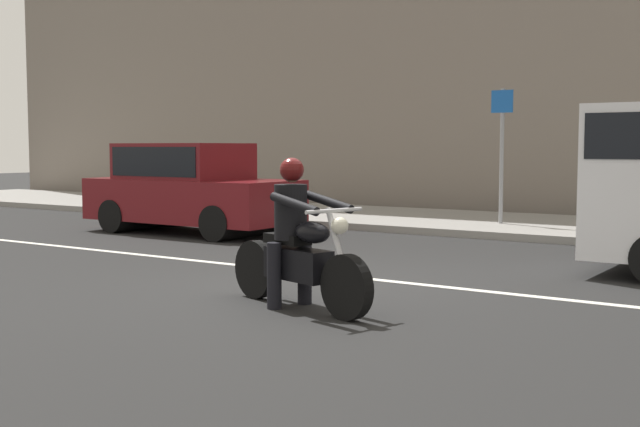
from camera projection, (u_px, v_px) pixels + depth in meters
ground_plane at (319, 288)px, 9.38m from camera, size 80.00×80.00×0.00m
sidewalk_slab at (544, 227)px, 15.98m from camera, size 40.00×4.40×0.14m
lane_marking_stripe at (340, 276)px, 10.27m from camera, size 18.00×0.14×0.01m
motorcycle_with_rider_black_leather at (297, 247)px, 8.18m from camera, size 2.06×0.86×1.54m
parked_sedan_maroon at (189, 187)px, 15.39m from camera, size 4.22×1.82×1.72m
street_sign_post at (502, 142)px, 15.80m from camera, size 0.44×0.08×2.65m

